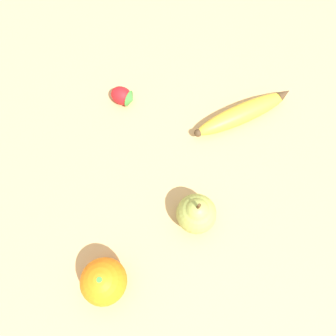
% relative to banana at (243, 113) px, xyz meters
% --- Properties ---
extents(ground_plane, '(3.00, 3.00, 0.00)m').
position_rel_banana_xyz_m(ground_plane, '(-0.15, 0.17, -0.02)').
color(ground_plane, tan).
extents(banana, '(0.12, 0.19, 0.04)m').
position_rel_banana_xyz_m(banana, '(0.00, 0.00, 0.00)').
color(banana, gold).
rests_on(banana, ground_plane).
extents(orange, '(0.07, 0.07, 0.07)m').
position_rel_banana_xyz_m(orange, '(-0.30, 0.23, 0.02)').
color(orange, orange).
rests_on(orange, ground_plane).
extents(pear, '(0.06, 0.06, 0.08)m').
position_rel_banana_xyz_m(pear, '(-0.20, 0.09, 0.02)').
color(pear, '#99A84C').
rests_on(pear, ground_plane).
extents(strawberry, '(0.05, 0.06, 0.03)m').
position_rel_banana_xyz_m(strawberry, '(0.03, 0.23, -0.00)').
color(strawberry, red).
rests_on(strawberry, ground_plane).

